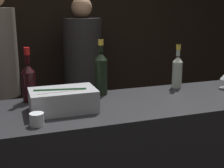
# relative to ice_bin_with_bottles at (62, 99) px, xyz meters

# --- Properties ---
(wall_back_chalkboard) EXTENTS (6.40, 0.06, 2.80)m
(wall_back_chalkboard) POSITION_rel_ice_bin_with_bottles_xyz_m (0.32, 1.95, 0.25)
(wall_back_chalkboard) COLOR black
(wall_back_chalkboard) RESTS_ON ground_plane
(ice_bin_with_bottles) EXTENTS (0.37, 0.23, 0.13)m
(ice_bin_with_bottles) POSITION_rel_ice_bin_with_bottles_xyz_m (0.00, 0.00, 0.00)
(ice_bin_with_bottles) COLOR #9EA0A5
(ice_bin_with_bottles) RESTS_ON bar_counter
(candle_votive) EXTENTS (0.07, 0.07, 0.06)m
(candle_votive) POSITION_rel_ice_bin_with_bottles_xyz_m (-0.16, -0.18, -0.04)
(candle_votive) COLOR silver
(candle_votive) RESTS_ON bar_counter
(red_wine_bottle_tall) EXTENTS (0.08, 0.08, 0.34)m
(red_wine_bottle_tall) POSITION_rel_ice_bin_with_bottles_xyz_m (-0.16, 0.24, 0.06)
(red_wine_bottle_tall) COLOR black
(red_wine_bottle_tall) RESTS_ON bar_counter
(rose_wine_bottle) EXTENTS (0.07, 0.07, 0.31)m
(rose_wine_bottle) POSITION_rel_ice_bin_with_bottles_xyz_m (0.88, 0.24, 0.06)
(rose_wine_bottle) COLOR #9EA899
(rose_wine_bottle) RESTS_ON bar_counter
(champagne_bottle) EXTENTS (0.08, 0.08, 0.37)m
(champagne_bottle) POSITION_rel_ice_bin_with_bottles_xyz_m (0.31, 0.25, 0.08)
(champagne_bottle) COLOR black
(champagne_bottle) RESTS_ON bar_counter
(person_in_hoodie) EXTENTS (0.34, 0.34, 1.85)m
(person_in_hoodie) POSITION_rel_ice_bin_with_bottles_xyz_m (-0.35, 1.23, -0.11)
(person_in_hoodie) COLOR black
(person_in_hoodie) RESTS_ON ground_plane
(person_grey_polo) EXTENTS (0.40, 0.40, 1.75)m
(person_grey_polo) POSITION_rel_ice_bin_with_bottles_xyz_m (0.48, 1.47, -0.18)
(person_grey_polo) COLOR black
(person_grey_polo) RESTS_ON ground_plane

